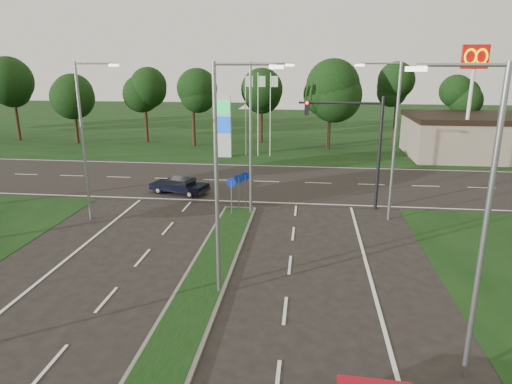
# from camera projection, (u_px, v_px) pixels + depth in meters

# --- Properties ---
(verge_far) EXTENTS (160.00, 50.00, 0.02)m
(verge_far) POSITION_uv_depth(u_px,v_px,m) (280.00, 127.00, 65.21)
(verge_far) COLOR black
(verge_far) RESTS_ON ground
(cross_road) EXTENTS (160.00, 12.00, 0.02)m
(cross_road) POSITION_uv_depth(u_px,v_px,m) (254.00, 181.00, 35.60)
(cross_road) COLOR black
(cross_road) RESTS_ON ground
(median_kerb) EXTENTS (2.00, 26.00, 0.12)m
(median_kerb) POSITION_uv_depth(u_px,v_px,m) (187.00, 318.00, 16.49)
(median_kerb) COLOR slate
(median_kerb) RESTS_ON ground
(commercial_building) EXTENTS (16.00, 9.00, 4.00)m
(commercial_building) POSITION_uv_depth(u_px,v_px,m) (494.00, 137.00, 44.06)
(commercial_building) COLOR gray
(commercial_building) RESTS_ON ground
(streetlight_median_near) EXTENTS (2.53, 0.22, 9.00)m
(streetlight_median_near) POSITION_uv_depth(u_px,v_px,m) (222.00, 171.00, 16.91)
(streetlight_median_near) COLOR gray
(streetlight_median_near) RESTS_ON ground
(streetlight_median_far) EXTENTS (2.53, 0.22, 9.00)m
(streetlight_median_far) POSITION_uv_depth(u_px,v_px,m) (254.00, 132.00, 26.46)
(streetlight_median_far) COLOR gray
(streetlight_median_far) RESTS_ON ground
(streetlight_left_far) EXTENTS (2.53, 0.22, 9.00)m
(streetlight_left_far) POSITION_uv_depth(u_px,v_px,m) (85.00, 134.00, 25.59)
(streetlight_left_far) COLOR gray
(streetlight_left_far) RESTS_ON ground
(streetlight_right_far) EXTENTS (2.53, 0.22, 9.00)m
(streetlight_right_far) POSITION_uv_depth(u_px,v_px,m) (392.00, 134.00, 25.59)
(streetlight_right_far) COLOR gray
(streetlight_right_far) RESTS_ON ground
(streetlight_right_near) EXTENTS (2.53, 0.22, 9.00)m
(streetlight_right_near) POSITION_uv_depth(u_px,v_px,m) (480.00, 213.00, 12.22)
(streetlight_right_near) COLOR gray
(streetlight_right_near) RESTS_ON ground
(traffic_signal) EXTENTS (5.10, 0.42, 7.00)m
(traffic_signal) POSITION_uv_depth(u_px,v_px,m) (359.00, 136.00, 27.79)
(traffic_signal) COLOR black
(traffic_signal) RESTS_ON ground
(median_signs) EXTENTS (1.16, 1.76, 2.38)m
(median_signs) POSITION_uv_depth(u_px,v_px,m) (239.00, 185.00, 27.88)
(median_signs) COLOR gray
(median_signs) RESTS_ON ground
(gas_pylon) EXTENTS (5.80, 1.26, 8.00)m
(gas_pylon) POSITION_uv_depth(u_px,v_px,m) (226.00, 124.00, 43.79)
(gas_pylon) COLOR silver
(gas_pylon) RESTS_ON ground
(mcdonalds_sign) EXTENTS (2.20, 0.47, 10.40)m
(mcdonalds_sign) POSITION_uv_depth(u_px,v_px,m) (473.00, 74.00, 39.01)
(mcdonalds_sign) COLOR silver
(mcdonalds_sign) RESTS_ON ground
(treeline_far) EXTENTS (6.00, 6.00, 9.90)m
(treeline_far) POSITION_uv_depth(u_px,v_px,m) (272.00, 83.00, 48.93)
(treeline_far) COLOR black
(treeline_far) RESTS_ON ground
(navy_sedan) EXTENTS (4.27, 2.65, 1.09)m
(navy_sedan) POSITION_uv_depth(u_px,v_px,m) (180.00, 185.00, 32.15)
(navy_sedan) COLOR black
(navy_sedan) RESTS_ON ground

